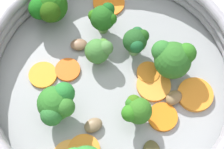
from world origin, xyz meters
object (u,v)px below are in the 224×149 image
object	(u,v)px
carrot_slice_8	(81,149)
mushroom_piece_2	(92,125)
carrot_slice_0	(195,95)
broccoli_floret_2	(174,58)
carrot_slice_4	(68,70)
broccoli_floret_7	(49,7)
mushroom_piece_0	(79,45)
carrot_slice_3	(148,73)
carrot_slice_7	(163,117)
broccoli_floret_0	(136,41)
broccoli_floret_3	(99,51)
mushroom_piece_3	(174,98)
broccoli_floret_4	(136,110)
broccoli_floret_5	(103,18)
carrot_slice_5	(109,3)
carrot_slice_2	(43,75)
broccoli_floret_1	(57,104)
skillet	(112,82)
carrot_slice_1	(154,85)

from	to	relation	value
carrot_slice_8	mushroom_piece_2	xyz separation A→B (m)	(-0.03, 0.00, 0.00)
carrot_slice_0	broccoli_floret_2	size ratio (longest dim) A/B	0.83
carrot_slice_8	mushroom_piece_2	size ratio (longest dim) A/B	1.68
carrot_slice_8	carrot_slice_4	bearing A→B (deg)	-148.63
broccoli_floret_7	mushroom_piece_0	distance (m)	0.06
carrot_slice_3	carrot_slice_7	size ratio (longest dim) A/B	0.82
broccoli_floret_0	broccoli_floret_3	distance (m)	0.05
broccoli_floret_0	mushroom_piece_3	world-z (taller)	broccoli_floret_0
broccoli_floret_4	broccoli_floret_7	distance (m)	0.17
broccoli_floret_2	broccoli_floret_5	distance (m)	0.10
carrot_slice_4	broccoli_floret_5	xyz separation A→B (m)	(-0.07, 0.02, 0.03)
carrot_slice_8	broccoli_floret_2	size ratio (longest dim) A/B	0.71
carrot_slice_4	carrot_slice_8	size ratio (longest dim) A/B	0.85
carrot_slice_3	carrot_slice_5	distance (m)	0.12
broccoli_floret_0	mushroom_piece_2	world-z (taller)	broccoli_floret_0
carrot_slice_2	broccoli_floret_0	size ratio (longest dim) A/B	0.85
carrot_slice_8	mushroom_piece_3	world-z (taller)	mushroom_piece_3
carrot_slice_5	broccoli_floret_1	distance (m)	0.17
broccoli_floret_2	broccoli_floret_1	bearing A→B (deg)	-46.75
broccoli_floret_2	skillet	bearing A→B (deg)	-59.60
mushroom_piece_3	broccoli_floret_1	bearing A→B (deg)	-62.67
broccoli_floret_5	mushroom_piece_2	xyz separation A→B (m)	(0.13, 0.03, -0.02)
carrot_slice_5	broccoli_floret_0	xyz separation A→B (m)	(0.06, 0.06, 0.02)
carrot_slice_1	carrot_slice_2	size ratio (longest dim) A/B	1.19
carrot_slice_2	broccoli_floret_5	distance (m)	0.10
broccoli_floret_4	mushroom_piece_0	bearing A→B (deg)	-124.41
carrot_slice_4	broccoli_floret_7	size ratio (longest dim) A/B	0.63
broccoli_floret_0	broccoli_floret_4	bearing A→B (deg)	18.42
carrot_slice_4	broccoli_floret_7	xyz separation A→B (m)	(-0.06, -0.05, 0.03)
broccoli_floret_5	broccoli_floret_1	bearing A→B (deg)	-3.34
broccoli_floret_4	mushroom_piece_3	bearing A→B (deg)	135.70
carrot_slice_0	broccoli_floret_7	size ratio (longest dim) A/B	0.87
carrot_slice_1	carrot_slice_7	size ratio (longest dim) A/B	1.19
broccoli_floret_2	broccoli_floret_3	size ratio (longest dim) A/B	1.43
mushroom_piece_0	broccoli_floret_4	bearing A→B (deg)	55.59
carrot_slice_8	mushroom_piece_3	distance (m)	0.12
carrot_slice_8	broccoli_floret_7	distance (m)	0.18
mushroom_piece_2	carrot_slice_8	bearing A→B (deg)	-3.00
carrot_slice_4	broccoli_floret_3	bearing A→B (deg)	132.99
carrot_slice_4	carrot_slice_8	distance (m)	0.10
carrot_slice_5	broccoli_floret_2	size ratio (longest dim) A/B	0.83
carrot_slice_7	broccoli_floret_0	distance (m)	0.10
carrot_slice_1	broccoli_floret_2	xyz separation A→B (m)	(-0.03, 0.01, 0.03)
broccoli_floret_5	mushroom_piece_3	xyz separation A→B (m)	(0.06, 0.11, -0.02)
broccoli_floret_0	mushroom_piece_3	bearing A→B (deg)	53.56
carrot_slice_2	mushroom_piece_2	distance (m)	0.09
carrot_slice_2	broccoli_floret_7	bearing A→B (deg)	-164.41
carrot_slice_8	mushroom_piece_0	xyz separation A→B (m)	(-0.12, -0.05, 0.00)
mushroom_piece_2	carrot_slice_2	bearing A→B (deg)	-116.50
mushroom_piece_0	mushroom_piece_2	xyz separation A→B (m)	(0.09, 0.05, 0.00)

